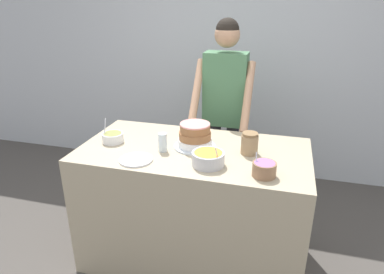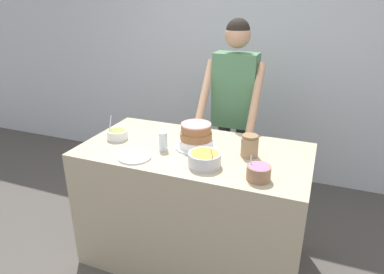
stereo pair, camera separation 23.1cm
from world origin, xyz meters
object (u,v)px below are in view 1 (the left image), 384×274
Objects in this scene: person_baker at (225,98)px; frosting_bowl_orange at (208,158)px; cake at (195,136)px; frosting_bowl_olive at (113,137)px; drinking_glass at (163,142)px; frosting_bowl_purple at (264,169)px; stoneware_jar at (250,143)px; ceramic_plate at (136,160)px.

person_baker reaches higher than frosting_bowl_orange.
frosting_bowl_olive is (-0.60, -0.07, -0.04)m from cake.
drinking_glass is at bearing -7.70° from frosting_bowl_olive.
drinking_glass is at bearing -147.38° from cake.
person_baker is 13.66× the size of drinking_glass.
person_baker is at bearing 112.41° from frosting_bowl_purple.
stoneware_jar is (0.98, 0.06, 0.04)m from frosting_bowl_olive.
person_baker reaches higher than cake.
drinking_glass is (-0.70, 0.18, 0.02)m from frosting_bowl_purple.
frosting_bowl_purple is 0.68× the size of frosting_bowl_orange.
drinking_glass is at bearing 160.17° from frosting_bowl_orange.
frosting_bowl_orange reaches higher than ceramic_plate.
cake is at bearing 6.55° from frosting_bowl_olive.
cake is (-0.07, -0.74, -0.08)m from person_baker.
ceramic_plate is (-0.46, -0.06, -0.04)m from frosting_bowl_orange.
stoneware_jar is (0.69, 0.31, 0.07)m from ceramic_plate.
frosting_bowl_olive is 0.41m from drinking_glass.
ceramic_plate is at bearing -179.26° from frosting_bowl_purple.
ceramic_plate is at bearing -121.79° from drinking_glass.
person_baker is 8.03× the size of ceramic_plate.
drinking_glass is at bearing -168.54° from stoneware_jar.
frosting_bowl_purple is 0.72m from drinking_glass.
ceramic_plate is at bearing -172.20° from frosting_bowl_orange.
person_baker is 1.06m from frosting_bowl_olive.
frosting_bowl_olive is at bearing 172.30° from drinking_glass.
ceramic_plate is (-0.81, -0.01, -0.04)m from frosting_bowl_purple.
frosting_bowl_orange is 0.47m from ceramic_plate.
cake reaches higher than frosting_bowl_orange.
frosting_bowl_orange is 0.95× the size of ceramic_plate.
frosting_bowl_olive is (-1.10, 0.23, -0.01)m from frosting_bowl_purple.
cake is at bearing 45.20° from ceramic_plate.
cake is 2.32× the size of drinking_glass.
stoneware_jar reaches higher than ceramic_plate.
person_baker reaches higher than frosting_bowl_olive.
cake is 0.23m from drinking_glass.
stoneware_jar is (0.38, -0.01, -0.01)m from cake.
cake is 1.77× the size of frosting_bowl_olive.
frosting_bowl_olive is 1.31× the size of drinking_glass.
frosting_bowl_olive is at bearing 166.56° from frosting_bowl_orange.
person_baker is 8.49× the size of frosting_bowl_orange.
person_baker reaches higher than frosting_bowl_purple.
frosting_bowl_olive reaches higher than frosting_bowl_orange.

